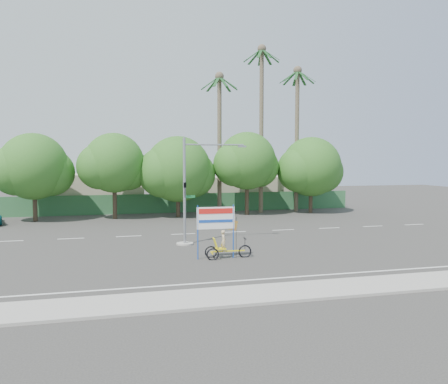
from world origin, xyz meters
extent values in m
plane|color=#33302D|center=(0.00, 0.00, 0.00)|extent=(120.00, 120.00, 0.00)
cube|color=gray|center=(0.00, -7.50, 0.06)|extent=(50.00, 2.40, 0.12)
cube|color=#336B3D|center=(0.00, 21.50, 1.00)|extent=(38.00, 0.08, 2.00)
cube|color=#BAAD94|center=(-10.00, 26.00, 2.00)|extent=(12.00, 8.00, 4.00)
cube|color=#BAAD94|center=(8.00, 26.00, 1.80)|extent=(14.00, 8.00, 3.60)
cylinder|color=#473828|center=(-14.00, 18.00, 1.76)|extent=(0.40, 0.40, 3.52)
sphere|color=#225218|center=(-14.00, 18.00, 4.96)|extent=(6.00, 6.00, 6.00)
sphere|color=#225218|center=(-12.65, 18.30, 4.40)|extent=(4.32, 4.32, 4.32)
sphere|color=#225218|center=(-15.35, 17.75, 4.64)|extent=(4.56, 4.56, 4.56)
cylinder|color=#473828|center=(-7.00, 18.00, 1.87)|extent=(0.40, 0.40, 3.74)
sphere|color=#225218|center=(-7.00, 18.00, 5.27)|extent=(5.60, 5.60, 5.60)
sphere|color=#225218|center=(-5.74, 18.30, 4.68)|extent=(4.03, 4.03, 4.03)
sphere|color=#225218|center=(-8.26, 17.75, 4.93)|extent=(4.26, 4.26, 4.26)
cylinder|color=#473828|center=(-1.00, 18.00, 1.65)|extent=(0.40, 0.40, 3.30)
sphere|color=#225218|center=(-1.00, 18.00, 4.65)|extent=(6.40, 6.40, 6.40)
sphere|color=#225218|center=(0.44, 18.30, 4.12)|extent=(4.61, 4.61, 4.61)
sphere|color=#225218|center=(-2.44, 17.75, 4.35)|extent=(4.86, 4.86, 4.86)
cylinder|color=#473828|center=(6.00, 18.00, 1.94)|extent=(0.40, 0.40, 3.87)
sphere|color=#225218|center=(6.00, 18.00, 5.46)|extent=(5.80, 5.80, 5.80)
sphere|color=#225218|center=(7.30, 18.30, 4.84)|extent=(4.18, 4.18, 4.18)
sphere|color=#225218|center=(4.70, 17.75, 5.10)|extent=(4.41, 4.41, 4.41)
cylinder|color=#473828|center=(13.00, 18.00, 1.72)|extent=(0.40, 0.40, 3.43)
sphere|color=#225218|center=(13.00, 18.00, 4.84)|extent=(6.20, 6.20, 6.20)
sphere|color=#225218|center=(14.39, 18.30, 4.29)|extent=(4.46, 4.46, 4.46)
sphere|color=#225218|center=(11.61, 17.75, 4.52)|extent=(4.71, 4.71, 4.71)
cylinder|color=#70604C|center=(8.00, 19.50, 8.50)|extent=(0.44, 0.44, 17.00)
sphere|color=#70604C|center=(8.00, 19.50, 17.00)|extent=(0.90, 0.90, 0.90)
cube|color=#1C4C21|center=(8.94, 19.50, 16.34)|extent=(1.91, 0.28, 1.36)
cube|color=#1C4C21|center=(8.72, 20.11, 16.34)|extent=(1.65, 1.44, 1.36)
cube|color=#1C4C21|center=(8.16, 20.43, 16.34)|extent=(0.61, 1.93, 1.36)
cube|color=#1C4C21|center=(7.53, 20.32, 16.34)|extent=(1.20, 1.80, 1.36)
cube|color=#1C4C21|center=(7.11, 19.82, 16.34)|extent=(1.89, 0.92, 1.36)
cube|color=#1C4C21|center=(7.11, 19.18, 16.34)|extent=(1.89, 0.92, 1.36)
cube|color=#1C4C21|center=(7.53, 18.68, 16.34)|extent=(1.20, 1.80, 1.36)
cube|color=#1C4C21|center=(8.16, 18.57, 16.34)|extent=(0.61, 1.93, 1.36)
cube|color=#1C4C21|center=(8.72, 18.89, 16.34)|extent=(1.65, 1.44, 1.36)
cylinder|color=#70604C|center=(12.00, 19.50, 7.50)|extent=(0.44, 0.44, 15.00)
sphere|color=#70604C|center=(12.00, 19.50, 15.00)|extent=(0.90, 0.90, 0.90)
cube|color=#1C4C21|center=(12.94, 19.50, 14.34)|extent=(1.91, 0.28, 1.36)
cube|color=#1C4C21|center=(12.72, 20.11, 14.34)|extent=(1.65, 1.44, 1.36)
cube|color=#1C4C21|center=(12.16, 20.43, 14.34)|extent=(0.61, 1.93, 1.36)
cube|color=#1C4C21|center=(11.53, 20.32, 14.34)|extent=(1.20, 1.80, 1.36)
cube|color=#1C4C21|center=(11.11, 19.82, 14.34)|extent=(1.89, 0.92, 1.36)
cube|color=#1C4C21|center=(11.11, 19.18, 14.34)|extent=(1.89, 0.92, 1.36)
cube|color=#1C4C21|center=(11.53, 18.68, 14.34)|extent=(1.20, 1.80, 1.36)
cube|color=#1C4C21|center=(12.16, 18.57, 14.34)|extent=(0.61, 1.93, 1.36)
cube|color=#1C4C21|center=(12.72, 18.89, 14.34)|extent=(1.65, 1.44, 1.36)
cylinder|color=#70604C|center=(3.50, 19.50, 7.00)|extent=(0.44, 0.44, 14.00)
sphere|color=#70604C|center=(3.50, 19.50, 14.00)|extent=(0.90, 0.90, 0.90)
cube|color=#1C4C21|center=(4.44, 19.50, 13.34)|extent=(1.91, 0.28, 1.36)
cube|color=#1C4C21|center=(4.22, 20.11, 13.34)|extent=(1.65, 1.44, 1.36)
cube|color=#1C4C21|center=(3.66, 20.43, 13.34)|extent=(0.61, 1.93, 1.36)
cube|color=#1C4C21|center=(3.03, 20.32, 13.34)|extent=(1.20, 1.80, 1.36)
cube|color=#1C4C21|center=(2.61, 19.82, 13.34)|extent=(1.89, 0.92, 1.36)
cube|color=#1C4C21|center=(2.61, 19.18, 13.34)|extent=(1.89, 0.92, 1.36)
cube|color=#1C4C21|center=(3.03, 18.68, 13.34)|extent=(1.20, 1.80, 1.36)
cube|color=#1C4C21|center=(3.66, 18.57, 13.34)|extent=(0.61, 1.93, 1.36)
cube|color=#1C4C21|center=(4.22, 18.89, 13.34)|extent=(1.65, 1.44, 1.36)
cylinder|color=gray|center=(-2.50, 4.00, 0.05)|extent=(1.10, 1.10, 0.10)
cylinder|color=gray|center=(-2.50, 4.00, 3.50)|extent=(0.18, 0.18, 7.00)
cylinder|color=gray|center=(-0.50, 4.00, 6.55)|extent=(4.00, 0.10, 0.10)
cube|color=gray|center=(1.40, 4.00, 6.45)|extent=(0.55, 0.20, 0.12)
imported|color=black|center=(-2.50, 3.78, 3.60)|extent=(0.16, 0.20, 1.00)
cube|color=#14662D|center=(-2.15, 4.00, 3.15)|extent=(0.70, 0.04, 0.18)
torus|color=black|center=(0.25, -0.61, 0.34)|extent=(0.77, 0.12, 0.76)
torus|color=black|center=(-1.65, -0.20, 0.32)|extent=(0.72, 0.12, 0.71)
torus|color=black|center=(-1.68, -0.83, 0.32)|extent=(0.72, 0.12, 0.71)
cube|color=yellow|center=(-0.71, -0.57, 0.41)|extent=(1.91, 0.16, 0.07)
cube|color=yellow|center=(-1.66, -0.52, 0.34)|extent=(0.10, 0.68, 0.06)
cube|color=yellow|center=(-1.15, -0.54, 0.56)|extent=(0.58, 0.50, 0.07)
cube|color=yellow|center=(-1.46, -0.53, 0.88)|extent=(0.28, 0.48, 0.61)
cylinder|color=black|center=(0.25, -0.61, 0.79)|extent=(0.04, 0.04, 0.62)
cube|color=black|center=(0.25, -0.61, 1.09)|extent=(0.07, 0.51, 0.05)
imported|color=#CCB284|center=(-0.99, -0.55, 0.99)|extent=(0.31, 0.46, 1.22)
cylinder|color=blue|center=(-2.45, -0.48, 1.52)|extent=(0.07, 0.07, 3.04)
cylinder|color=blue|center=(-0.42, -0.58, 1.52)|extent=(0.07, 0.07, 3.04)
cube|color=white|center=(-1.44, -0.53, 2.31)|extent=(2.14, 0.16, 1.24)
cube|color=red|center=(-1.44, -0.57, 2.70)|extent=(1.91, 0.11, 0.29)
cube|color=blue|center=(-1.44, -0.57, 2.14)|extent=(1.91, 0.11, 0.16)
cylinder|color=black|center=(-0.26, -0.59, 1.18)|extent=(0.02, 0.02, 2.36)
cube|color=red|center=(-0.65, -0.57, 1.91)|extent=(1.00, 0.07, 0.74)
camera|label=1|loc=(-6.78, -24.16, 5.55)|focal=35.00mm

